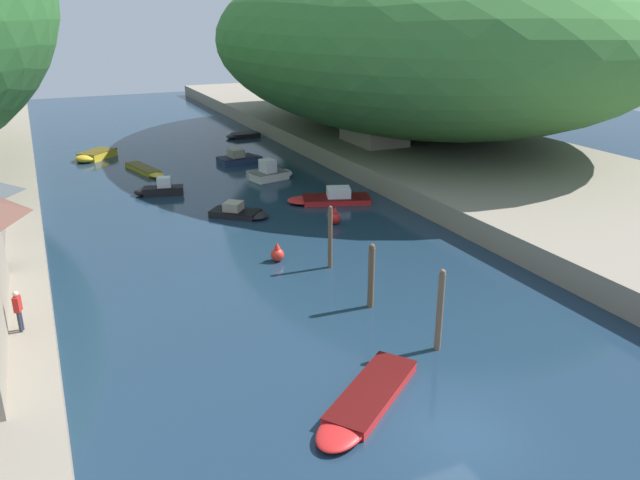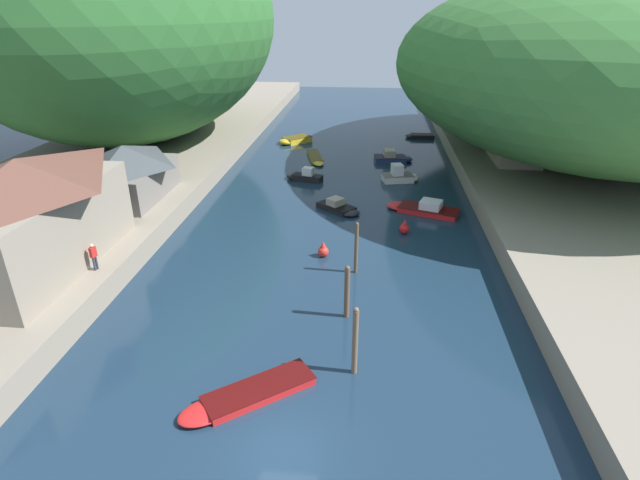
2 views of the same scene
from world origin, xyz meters
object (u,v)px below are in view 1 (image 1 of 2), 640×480
(boat_red_skiff, at_px, (272,173))
(boat_navy_launch, at_px, (364,403))
(boat_near_quay, at_px, (241,158))
(boat_moored_right, at_px, (159,189))
(boat_open_rowboat, at_px, (242,136))
(person_on_quay, at_px, (18,308))
(right_bank_cottage, at_px, (374,118))
(boat_mid_channel, at_px, (329,198))
(channel_buoy_near, at_px, (335,217))
(channel_buoy_far, at_px, (277,254))
(boat_far_upstream, at_px, (94,156))
(boat_yellow_tender, at_px, (147,171))
(boat_small_dinghy, at_px, (240,212))

(boat_red_skiff, bearing_deg, boat_navy_launch, -28.31)
(boat_near_quay, relative_size, boat_moored_right, 1.15)
(boat_moored_right, relative_size, boat_red_skiff, 0.98)
(boat_red_skiff, bearing_deg, boat_open_rowboat, 156.55)
(boat_moored_right, distance_m, person_on_quay, 24.29)
(right_bank_cottage, distance_m, person_on_quay, 39.89)
(right_bank_cottage, xyz_separation_m, boat_moored_right, (-20.75, -3.71, -3.47))
(boat_mid_channel, relative_size, channel_buoy_near, 5.44)
(boat_mid_channel, height_order, channel_buoy_far, channel_buoy_far)
(boat_far_upstream, distance_m, boat_red_skiff, 18.74)
(boat_navy_launch, relative_size, boat_red_skiff, 1.50)
(right_bank_cottage, relative_size, person_on_quay, 3.94)
(boat_navy_launch, bearing_deg, right_bank_cottage, -66.68)
(boat_yellow_tender, relative_size, channel_buoy_far, 5.54)
(boat_mid_channel, height_order, boat_far_upstream, boat_mid_channel)
(boat_near_quay, bearing_deg, right_bank_cottage, 64.65)
(boat_small_dinghy, height_order, boat_near_quay, boat_near_quay)
(boat_near_quay, distance_m, person_on_quay, 35.26)
(right_bank_cottage, xyz_separation_m, person_on_quay, (-30.26, -25.96, -1.37))
(boat_navy_launch, xyz_separation_m, person_on_quay, (-10.80, 8.11, 2.32))
(boat_small_dinghy, xyz_separation_m, boat_red_skiff, (5.52, 8.45, 0.21))
(boat_yellow_tender, height_order, boat_open_rowboat, boat_open_rowboat)
(boat_small_dinghy, distance_m, boat_near_quay, 16.13)
(boat_navy_launch, height_order, boat_moored_right, boat_moored_right)
(boat_moored_right, bearing_deg, boat_near_quay, -35.18)
(right_bank_cottage, xyz_separation_m, boat_far_upstream, (-23.98, 10.82, -3.54))
(boat_far_upstream, bearing_deg, channel_buoy_far, 146.18)
(boat_near_quay, xyz_separation_m, boat_moored_right, (-9.04, -7.66, 0.02))
(boat_open_rowboat, bearing_deg, boat_near_quay, 160.70)
(boat_red_skiff, bearing_deg, channel_buoy_near, -14.92)
(channel_buoy_far, bearing_deg, boat_moored_right, 102.02)
(channel_buoy_near, distance_m, channel_buoy_far, 7.28)
(boat_moored_right, xyz_separation_m, channel_buoy_far, (3.45, -16.20, 0.02))
(channel_buoy_far, bearing_deg, boat_yellow_tender, 97.46)
(boat_far_upstream, relative_size, person_on_quay, 2.64)
(boat_navy_launch, height_order, boat_open_rowboat, boat_open_rowboat)
(boat_near_quay, xyz_separation_m, boat_yellow_tender, (-8.66, -0.37, -0.20))
(boat_open_rowboat, bearing_deg, boat_far_upstream, 103.71)
(right_bank_cottage, relative_size, boat_open_rowboat, 1.78)
(boat_small_dinghy, relative_size, boat_red_skiff, 1.06)
(right_bank_cottage, bearing_deg, boat_open_rowboat, 118.25)
(boat_near_quay, bearing_deg, boat_moored_right, -56.41)
(boat_moored_right, bearing_deg, channel_buoy_far, -153.46)
(right_bank_cottage, xyz_separation_m, boat_near_quay, (-11.72, 3.95, -3.50))
(boat_far_upstream, distance_m, boat_moored_right, 14.89)
(boat_navy_launch, height_order, channel_buoy_far, channel_buoy_far)
(boat_mid_channel, bearing_deg, boat_near_quay, 27.25)
(boat_red_skiff, bearing_deg, boat_moored_right, -98.74)
(boat_open_rowboat, bearing_deg, channel_buoy_far, 164.05)
(right_bank_cottage, xyz_separation_m, boat_small_dinghy, (-16.75, -11.37, -3.59))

